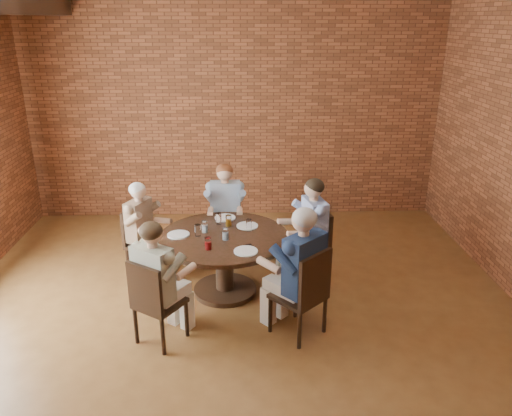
{
  "coord_description": "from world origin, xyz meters",
  "views": [
    {
      "loc": [
        0.02,
        -4.4,
        3.11
      ],
      "look_at": [
        0.24,
        1.0,
        1.04
      ],
      "focal_mm": 35.0,
      "sensor_mm": 36.0,
      "label": 1
    }
  ],
  "objects_px": {
    "chair_c": "(139,240)",
    "diner_c": "(144,231)",
    "diner_e": "(299,272)",
    "chair_d": "(154,300)",
    "diner_a": "(309,232)",
    "smartphone": "(250,247)",
    "dining_table": "(224,252)",
    "chair_b": "(226,221)",
    "chair_a": "(315,244)",
    "diner_d": "(158,283)",
    "chair_e": "(306,291)",
    "diner_b": "(225,212)"
  },
  "relations": [
    {
      "from": "diner_a",
      "to": "chair_c",
      "type": "relative_size",
      "value": 1.52
    },
    {
      "from": "dining_table",
      "to": "chair_c",
      "type": "height_order",
      "value": "chair_c"
    },
    {
      "from": "chair_e",
      "to": "smartphone",
      "type": "distance_m",
      "value": 0.83
    },
    {
      "from": "diner_b",
      "to": "diner_e",
      "type": "height_order",
      "value": "diner_e"
    },
    {
      "from": "chair_c",
      "to": "chair_d",
      "type": "distance_m",
      "value": 1.55
    },
    {
      "from": "diner_a",
      "to": "diner_e",
      "type": "relative_size",
      "value": 0.96
    },
    {
      "from": "diner_a",
      "to": "chair_b",
      "type": "height_order",
      "value": "diner_a"
    },
    {
      "from": "diner_a",
      "to": "smartphone",
      "type": "xyz_separation_m",
      "value": [
        -0.73,
        -0.56,
        0.08
      ]
    },
    {
      "from": "chair_e",
      "to": "dining_table",
      "type": "bearing_deg",
      "value": -90.0
    },
    {
      "from": "chair_c",
      "to": "chair_d",
      "type": "bearing_deg",
      "value": -140.29
    },
    {
      "from": "chair_a",
      "to": "diner_a",
      "type": "height_order",
      "value": "diner_a"
    },
    {
      "from": "diner_a",
      "to": "chair_d",
      "type": "relative_size",
      "value": 1.45
    },
    {
      "from": "diner_d",
      "to": "smartphone",
      "type": "height_order",
      "value": "diner_d"
    },
    {
      "from": "diner_c",
      "to": "smartphone",
      "type": "relative_size",
      "value": 8.02
    },
    {
      "from": "chair_c",
      "to": "smartphone",
      "type": "bearing_deg",
      "value": -96.78
    },
    {
      "from": "chair_b",
      "to": "diner_e",
      "type": "relative_size",
      "value": 0.66
    },
    {
      "from": "chair_d",
      "to": "chair_e",
      "type": "relative_size",
      "value": 0.95
    },
    {
      "from": "diner_a",
      "to": "smartphone",
      "type": "bearing_deg",
      "value": -64.55
    },
    {
      "from": "chair_c",
      "to": "diner_a",
      "type": "bearing_deg",
      "value": -73.03
    },
    {
      "from": "dining_table",
      "to": "diner_e",
      "type": "distance_m",
      "value": 1.16
    },
    {
      "from": "diner_a",
      "to": "diner_c",
      "type": "height_order",
      "value": "diner_a"
    },
    {
      "from": "diner_e",
      "to": "smartphone",
      "type": "relative_size",
      "value": 9.07
    },
    {
      "from": "chair_e",
      "to": "smartphone",
      "type": "relative_size",
      "value": 6.31
    },
    {
      "from": "diner_a",
      "to": "diner_c",
      "type": "bearing_deg",
      "value": -108.71
    },
    {
      "from": "chair_b",
      "to": "chair_e",
      "type": "xyz_separation_m",
      "value": [
        0.84,
        -1.96,
        0.02
      ]
    },
    {
      "from": "chair_d",
      "to": "diner_d",
      "type": "bearing_deg",
      "value": -90.0
    },
    {
      "from": "dining_table",
      "to": "chair_c",
      "type": "bearing_deg",
      "value": 155.5
    },
    {
      "from": "chair_c",
      "to": "diner_e",
      "type": "height_order",
      "value": "diner_e"
    },
    {
      "from": "diner_a",
      "to": "chair_e",
      "type": "distance_m",
      "value": 1.16
    },
    {
      "from": "chair_c",
      "to": "chair_b",
      "type": "bearing_deg",
      "value": -38.63
    },
    {
      "from": "chair_a",
      "to": "diner_d",
      "type": "xyz_separation_m",
      "value": [
        -1.74,
        -1.16,
        0.15
      ]
    },
    {
      "from": "chair_e",
      "to": "chair_a",
      "type": "bearing_deg",
      "value": -145.74
    },
    {
      "from": "diner_a",
      "to": "chair_e",
      "type": "height_order",
      "value": "diner_a"
    },
    {
      "from": "dining_table",
      "to": "diner_c",
      "type": "height_order",
      "value": "diner_c"
    },
    {
      "from": "chair_b",
      "to": "diner_e",
      "type": "height_order",
      "value": "diner_e"
    },
    {
      "from": "chair_b",
      "to": "diner_d",
      "type": "bearing_deg",
      "value": -107.72
    },
    {
      "from": "chair_a",
      "to": "diner_d",
      "type": "height_order",
      "value": "diner_d"
    },
    {
      "from": "chair_a",
      "to": "chair_b",
      "type": "distance_m",
      "value": 1.38
    },
    {
      "from": "chair_c",
      "to": "dining_table",
      "type": "bearing_deg",
      "value": -90.0
    },
    {
      "from": "diner_d",
      "to": "diner_e",
      "type": "xyz_separation_m",
      "value": [
        1.4,
        0.08,
        0.04
      ]
    },
    {
      "from": "diner_a",
      "to": "chair_b",
      "type": "xyz_separation_m",
      "value": [
        -1.03,
        0.83,
        -0.17
      ]
    },
    {
      "from": "dining_table",
      "to": "chair_b",
      "type": "distance_m",
      "value": 1.04
    },
    {
      "from": "diner_c",
      "to": "diner_e",
      "type": "relative_size",
      "value": 0.88
    },
    {
      "from": "dining_table",
      "to": "smartphone",
      "type": "xyz_separation_m",
      "value": [
        0.29,
        -0.34,
        0.23
      ]
    },
    {
      "from": "chair_c",
      "to": "diner_e",
      "type": "bearing_deg",
      "value": -101.36
    },
    {
      "from": "diner_a",
      "to": "smartphone",
      "type": "distance_m",
      "value": 0.92
    },
    {
      "from": "chair_c",
      "to": "diner_d",
      "type": "height_order",
      "value": "diner_d"
    },
    {
      "from": "diner_e",
      "to": "chair_a",
      "type": "bearing_deg",
      "value": -149.76
    },
    {
      "from": "chair_a",
      "to": "diner_c",
      "type": "height_order",
      "value": "diner_c"
    },
    {
      "from": "chair_c",
      "to": "diner_c",
      "type": "bearing_deg",
      "value": -90.0
    }
  ]
}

